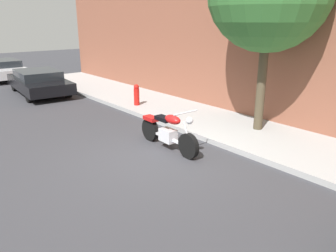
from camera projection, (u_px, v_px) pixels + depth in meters
ground_plane at (161, 158)px, 7.89m from camera, size 60.00×60.00×0.00m
sidewalk at (238, 130)px, 9.62m from camera, size 25.70×2.61×0.14m
motorcycle at (168, 132)px, 8.32m from camera, size 2.17×0.70×1.11m
parked_car_black at (39, 81)px, 14.49m from camera, size 4.36×2.16×1.03m
parked_car_white at (2, 69)px, 18.20m from camera, size 4.27×1.93×1.03m
fire_hydrant at (137, 97)px, 12.09m from camera, size 0.20×0.20×0.91m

